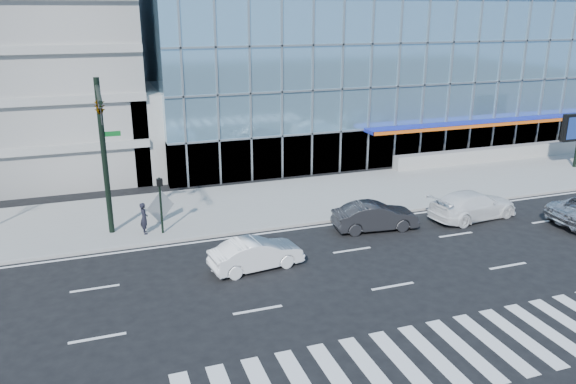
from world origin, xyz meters
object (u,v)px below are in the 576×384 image
traffic_signal (101,123)px  ped_signal_post (160,197)px  white_sedan (256,254)px  pedestrian (144,218)px  tilted_panel (160,207)px  dark_sedan (375,216)px  white_suv (473,205)px

traffic_signal → ped_signal_post: traffic_signal is taller
white_sedan → pedestrian: (-4.39, 5.60, 0.28)m
ped_signal_post → pedestrian: ped_signal_post is taller
white_sedan → tilted_panel: bearing=18.5°
dark_sedan → pedestrian: (-11.71, 3.15, 0.24)m
white_suv → white_sedan: bearing=91.5°
pedestrian → tilted_panel: bearing=-43.4°
traffic_signal → ped_signal_post: (2.50, 0.37, -4.02)m
white_suv → pedestrian: pedestrian is taller
ped_signal_post → white_suv: bearing=-10.6°
pedestrian → tilted_panel: 1.67m
tilted_panel → white_sedan: bearing=-95.3°
white_sedan → dark_sedan: 7.72m
traffic_signal → white_sedan: traffic_signal is taller
white_sedan → white_suv: bearing=-88.4°
pedestrian → dark_sedan: bearing=-111.5°
dark_sedan → tilted_panel: tilted_panel is taller
dark_sedan → tilted_panel: bearing=73.6°
ped_signal_post → pedestrian: size_ratio=1.79×
white_suv → tilted_panel: 17.38m
traffic_signal → tilted_panel: size_ratio=6.15×
ped_signal_post → dark_sedan: 11.29m
white_suv → tilted_panel: tilted_panel is taller
ped_signal_post → white_suv: 17.18m
white_sedan → tilted_panel: size_ratio=3.29×
white_suv → dark_sedan: size_ratio=1.20×
traffic_signal → white_suv: 20.26m
dark_sedan → tilted_panel: size_ratio=3.47×
white_suv → dark_sedan: bearing=79.5°
white_suv → white_sedan: 13.50m
ped_signal_post → white_sedan: (3.51, -5.30, -1.44)m
white_suv → tilted_panel: (-16.71, 4.77, 0.28)m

